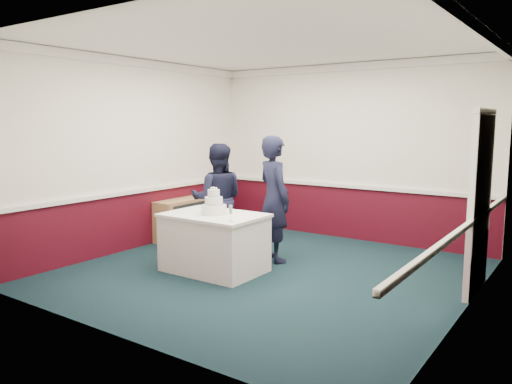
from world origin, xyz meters
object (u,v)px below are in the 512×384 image
Objects in this scene: cake_table at (214,242)px; person_woman at (274,199)px; sideboard at (186,219)px; person_man at (217,199)px; champagne_flute at (231,210)px; wedding_cake at (214,206)px; cake_knife at (202,216)px.

person_woman is at bearing 67.53° from cake_table.
sideboard is 0.71× the size of person_man.
champagne_flute is 0.12× the size of person_man.
champagne_flute is at bearing 124.67° from person_woman.
champagne_flute is (2.14, -1.49, 0.58)m from sideboard.
cake_table is at bearing 96.28° from person_woman.
person_man reaches higher than wedding_cake.
wedding_cake reaches higher than cake_table.
wedding_cake reaches higher than champagne_flute.
sideboard is at bearing -58.79° from person_man.
person_man is (-0.53, 0.96, 0.06)m from cake_knife.
cake_table is 0.78× the size of person_man.
person_man is (-1.06, 1.04, -0.08)m from champagne_flute.
person_man is (-0.56, 0.76, -0.05)m from wedding_cake.
cake_table is 0.72× the size of person_woman.
person_woman is (0.93, 0.15, 0.07)m from person_man.
cake_table is 6.44× the size of champagne_flute.
person_woman is at bearing 85.31° from cake_knife.
sideboard is 2.67m from champagne_flute.
wedding_cake is 0.23m from cake_knife.
cake_knife is (1.61, -1.41, 0.44)m from sideboard.
sideboard is at bearing 154.14° from cake_knife.
cake_knife is 1.10m from person_man.
person_woman reaches higher than wedding_cake.
champagne_flute is (0.50, -0.28, 0.03)m from wedding_cake.
champagne_flute reaches higher than sideboard.
wedding_cake is 0.20× the size of person_woman.
wedding_cake is at bearing 96.89° from cake_knife.
champagne_flute is 1.48m from person_man.
cake_table is at bearing -36.50° from sideboard.
person_woman is at bearing 67.53° from wedding_cake.
person_woman reaches higher than cake_knife.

